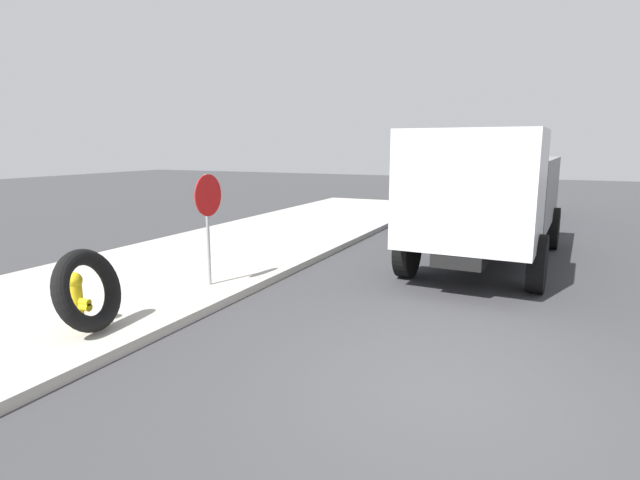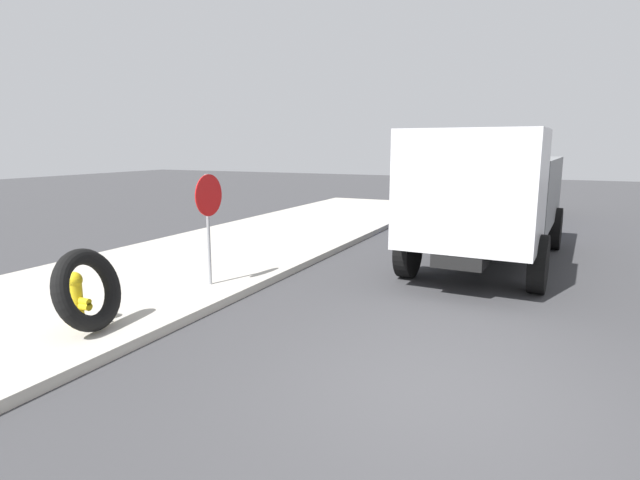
# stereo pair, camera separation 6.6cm
# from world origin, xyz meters

# --- Properties ---
(ground_plane) EXTENTS (80.00, 80.00, 0.00)m
(ground_plane) POSITION_xyz_m (0.00, 0.00, 0.00)
(ground_plane) COLOR #38383A
(sidewalk_curb) EXTENTS (36.00, 5.00, 0.15)m
(sidewalk_curb) POSITION_xyz_m (0.00, 6.50, 0.07)
(sidewalk_curb) COLOR #ADA89E
(sidewalk_curb) RESTS_ON ground
(fire_hydrant) EXTENTS (0.24, 0.54, 0.79)m
(fire_hydrant) POSITION_xyz_m (-0.28, 5.16, 0.57)
(fire_hydrant) COLOR yellow
(fire_hydrant) RESTS_ON sidewalk_curb
(loose_tire) EXTENTS (1.24, 0.71, 1.19)m
(loose_tire) POSITION_xyz_m (-0.37, 4.79, 0.74)
(loose_tire) COLOR black
(loose_tire) RESTS_ON sidewalk_curb
(stop_sign) EXTENTS (0.76, 0.08, 2.05)m
(stop_sign) POSITION_xyz_m (2.32, 4.75, 1.57)
(stop_sign) COLOR gray
(stop_sign) RESTS_ON sidewalk_curb
(dump_truck_gray) EXTENTS (7.12, 3.08, 3.00)m
(dump_truck_gray) POSITION_xyz_m (7.02, 0.38, 1.61)
(dump_truck_gray) COLOR slate
(dump_truck_gray) RESTS_ON ground
(dump_truck_blue) EXTENTS (7.08, 2.99, 3.00)m
(dump_truck_blue) POSITION_xyz_m (14.97, 1.33, 1.61)
(dump_truck_blue) COLOR #1E3899
(dump_truck_blue) RESTS_ON ground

